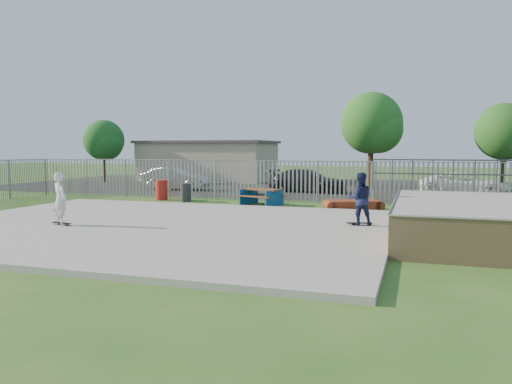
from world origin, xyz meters
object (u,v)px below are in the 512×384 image
(picnic_table, at_px, (261,197))
(tree_left, at_px, (104,140))
(tree_mid, at_px, (371,123))
(trash_bin_grey, at_px, (186,192))
(funbox, at_px, (353,205))
(skater_white, at_px, (60,199))
(skater_navy, at_px, (360,199))
(car_white, at_px, (464,184))
(car_dark, at_px, (307,181))
(trash_bin_red, at_px, (161,190))
(tree_right, at_px, (504,132))
(car_silver, at_px, (175,179))

(picnic_table, relative_size, tree_left, 0.45)
(tree_mid, bearing_deg, trash_bin_grey, -122.66)
(funbox, height_order, skater_white, skater_white)
(tree_mid, height_order, skater_navy, tree_mid)
(trash_bin_grey, relative_size, car_white, 0.19)
(trash_bin_grey, bearing_deg, car_dark, 56.75)
(picnic_table, bearing_deg, tree_mid, 92.43)
(skater_navy, bearing_deg, picnic_table, -64.89)
(trash_bin_red, xyz_separation_m, tree_left, (-10.61, 10.46, 2.71))
(funbox, distance_m, skater_navy, 5.27)
(tree_left, distance_m, tree_right, 27.88)
(funbox, bearing_deg, picnic_table, 150.94)
(tree_right, bearing_deg, trash_bin_red, -146.53)
(funbox, xyz_separation_m, car_white, (4.98, 7.83, 0.46))
(car_dark, relative_size, tree_right, 0.87)
(trash_bin_red, relative_size, skater_navy, 0.60)
(tree_mid, bearing_deg, trash_bin_red, -128.18)
(picnic_table, bearing_deg, tree_right, 64.97)
(picnic_table, bearing_deg, skater_navy, -28.98)
(car_white, bearing_deg, funbox, 149.24)
(tree_left, relative_size, skater_navy, 2.84)
(tree_left, bearing_deg, car_silver, -29.76)
(trash_bin_grey, relative_size, skater_white, 0.53)
(car_silver, distance_m, tree_left, 10.15)
(trash_bin_grey, distance_m, tree_mid, 14.86)
(tree_left, xyz_separation_m, tree_right, (27.86, 0.94, 0.39))
(tree_left, distance_m, tree_mid, 19.94)
(picnic_table, distance_m, skater_navy, 7.66)
(tree_left, bearing_deg, funbox, -29.75)
(car_silver, relative_size, skater_navy, 2.51)
(car_dark, xyz_separation_m, tree_right, (11.18, 4.77, 2.90))
(trash_bin_red, distance_m, skater_navy, 12.29)
(trash_bin_grey, relative_size, car_silver, 0.21)
(car_silver, height_order, tree_mid, tree_mid)
(trash_bin_red, height_order, trash_bin_grey, trash_bin_red)
(picnic_table, relative_size, trash_bin_red, 2.15)
(car_dark, relative_size, tree_mid, 0.73)
(trash_bin_red, bearing_deg, tree_left, 135.42)
(skater_white, bearing_deg, picnic_table, -88.65)
(tree_right, height_order, skater_navy, tree_right)
(funbox, bearing_deg, car_silver, 128.82)
(trash_bin_grey, relative_size, tree_mid, 0.14)
(tree_left, height_order, skater_navy, tree_left)
(car_dark, relative_size, tree_left, 0.97)
(picnic_table, height_order, car_silver, car_silver)
(car_silver, distance_m, car_dark, 8.21)
(funbox, distance_m, trash_bin_red, 9.79)
(tree_mid, bearing_deg, skater_navy, -85.93)
(trash_bin_red, bearing_deg, skater_navy, -30.90)
(picnic_table, relative_size, car_dark, 0.46)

